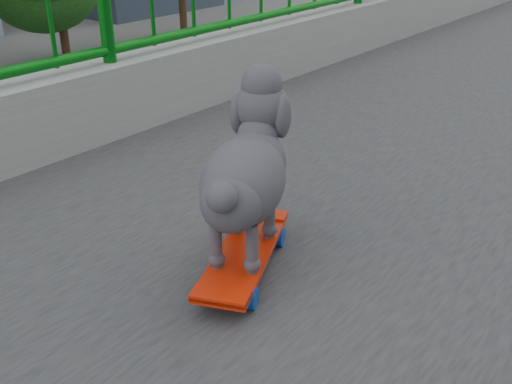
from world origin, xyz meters
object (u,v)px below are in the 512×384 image
at_px(skateboard, 244,255).
at_px(poodle, 246,170).
at_px(car_2, 189,148).
at_px(car_5, 211,307).
at_px(car_1, 69,272).

distance_m(skateboard, poodle, 0.24).
distance_m(car_2, car_5, 8.63).
height_order(car_1, car_5, car_5).
bearing_deg(car_1, poodle, -27.53).
xyz_separation_m(poodle, car_1, (-8.93, 4.66, -6.54)).
bearing_deg(skateboard, car_1, 127.85).
relative_size(poodle, car_1, 0.10).
bearing_deg(skateboard, poodle, 90.00).
bearing_deg(poodle, car_2, 112.19).
distance_m(poodle, car_1, 12.01).
distance_m(skateboard, car_5, 10.21).
distance_m(car_1, car_2, 7.49).
xyz_separation_m(poodle, car_5, (-5.73, 5.65, -6.49)).
bearing_deg(car_5, skateboard, -44.64).
relative_size(skateboard, car_2, 0.11).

